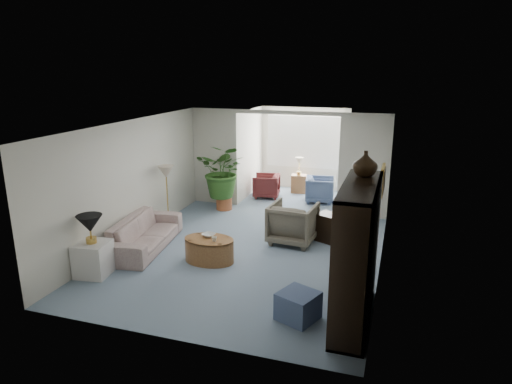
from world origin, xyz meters
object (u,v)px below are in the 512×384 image
(side_table_dark, at_px, (329,228))
(entertainment_cabinet, at_px, (357,254))
(floor_lamp, at_px, (166,172))
(sunroom_table, at_px, (299,184))
(wingback_chair, at_px, (293,223))
(ottoman, at_px, (298,306))
(plant_pot, at_px, (224,203))
(coffee_table, at_px, (209,250))
(cabinet_urn, at_px, (365,164))
(table_lamp, at_px, (90,224))
(end_table, at_px, (93,259))
(framed_picture, at_px, (383,180))
(coffee_bowl, at_px, (209,235))
(coffee_cup, at_px, (214,239))
(sofa, at_px, (145,233))
(sunroom_chair_maroon, at_px, (266,186))
(sunroom_chair_blue, at_px, (320,190))

(side_table_dark, xyz_separation_m, entertainment_cabinet, (0.83, -2.94, 0.72))
(floor_lamp, xyz_separation_m, sunroom_table, (2.24, 3.64, -0.99))
(floor_lamp, xyz_separation_m, entertainment_cabinet, (4.50, -2.80, -0.24))
(wingback_chair, distance_m, ottoman, 2.97)
(floor_lamp, xyz_separation_m, plant_pot, (0.78, 1.48, -1.09))
(coffee_table, height_order, cabinet_urn, cabinet_urn)
(entertainment_cabinet, relative_size, cabinet_urn, 5.55)
(table_lamp, relative_size, coffee_table, 0.46)
(end_table, bearing_deg, framed_picture, 18.39)
(coffee_bowl, bearing_deg, coffee_cup, -45.00)
(sofa, xyz_separation_m, coffee_bowl, (1.44, -0.10, 0.17))
(table_lamp, distance_m, floor_lamp, 2.74)
(sunroom_chair_maroon, bearing_deg, framed_picture, 30.07)
(coffee_bowl, bearing_deg, side_table_dark, 38.72)
(floor_lamp, height_order, coffee_bowl, floor_lamp)
(table_lamp, bearing_deg, wingback_chair, 40.97)
(sunroom_chair_blue, relative_size, sunroom_table, 1.44)
(sofa, height_order, sunroom_table, sofa)
(end_table, bearing_deg, cabinet_urn, 5.45)
(end_table, xyz_separation_m, sunroom_table, (2.21, 6.37, -0.04))
(framed_picture, relative_size, side_table_dark, 0.85)
(coffee_bowl, height_order, sunroom_table, sunroom_table)
(framed_picture, relative_size, sunroom_table, 0.96)
(side_table_dark, bearing_deg, sunroom_table, 112.32)
(wingback_chair, bearing_deg, floor_lamp, 1.37)
(entertainment_cabinet, xyz_separation_m, sunroom_chair_maroon, (-3.01, 5.69, -0.69))
(floor_lamp, bearing_deg, entertainment_cabinet, -31.90)
(sofa, bearing_deg, framed_picture, -95.23)
(table_lamp, relative_size, cabinet_urn, 1.21)
(sunroom_chair_blue, distance_m, sunroom_chair_maroon, 1.50)
(coffee_cup, xyz_separation_m, plant_pot, (-1.08, 3.16, -0.34))
(sofa, bearing_deg, side_table_dark, -74.29)
(table_lamp, bearing_deg, entertainment_cabinet, -0.94)
(floor_lamp, relative_size, plant_pot, 0.90)
(coffee_table, xyz_separation_m, plant_pot, (-0.93, 3.06, -0.07))
(side_table_dark, relative_size, cabinet_urn, 1.61)
(sunroom_chair_maroon, bearing_deg, sunroom_chair_blue, 81.39)
(floor_lamp, distance_m, sunroom_chair_blue, 4.25)
(wingback_chair, distance_m, cabinet_urn, 3.17)
(plant_pot, bearing_deg, sunroom_table, 56.05)
(cabinet_urn, bearing_deg, sunroom_table, 110.86)
(end_table, height_order, coffee_bowl, end_table)
(end_table, relative_size, ottoman, 1.17)
(wingback_chair, height_order, sunroom_chair_maroon, wingback_chair)
(coffee_table, relative_size, ottoman, 1.86)
(entertainment_cabinet, distance_m, sunroom_table, 6.87)
(coffee_table, bearing_deg, coffee_cup, -33.69)
(framed_picture, bearing_deg, wingback_chair, 150.39)
(entertainment_cabinet, xyz_separation_m, plant_pot, (-3.71, 4.28, -0.85))
(sofa, distance_m, end_table, 1.36)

